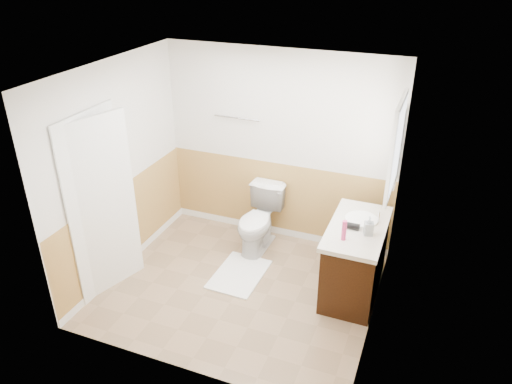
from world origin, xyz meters
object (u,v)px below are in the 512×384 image
at_px(bath_mat, 239,274).
at_px(soap_dispenser, 369,226).
at_px(vanity_cabinet, 355,261).
at_px(lotion_bottle, 344,230).
at_px(toilet, 258,221).

bearing_deg(bath_mat, soap_dispenser, 3.92).
distance_m(vanity_cabinet, lotion_bottle, 0.65).
xyz_separation_m(vanity_cabinet, lotion_bottle, (-0.10, -0.32, 0.56)).
relative_size(toilet, soap_dispenser, 3.99).
bearing_deg(lotion_bottle, toilet, 148.82).
relative_size(toilet, vanity_cabinet, 0.74).
relative_size(lotion_bottle, soap_dispenser, 1.08).
height_order(vanity_cabinet, lotion_bottle, lotion_bottle).
distance_m(toilet, vanity_cabinet, 1.39).
xyz_separation_m(bath_mat, soap_dispenser, (1.44, 0.10, 0.94)).
bearing_deg(toilet, soap_dispenser, -19.20).
xyz_separation_m(toilet, vanity_cabinet, (1.32, -0.42, -0.01)).
bearing_deg(toilet, vanity_cabinet, -16.35).
distance_m(toilet, bath_mat, 0.75).
xyz_separation_m(vanity_cabinet, soap_dispenser, (0.12, -0.12, 0.55)).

